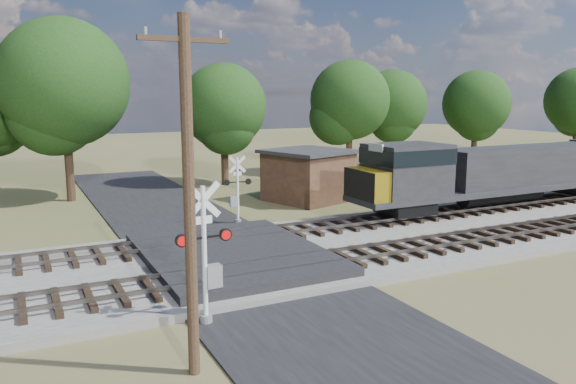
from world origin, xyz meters
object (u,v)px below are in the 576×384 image
crossing_signal_near (208,266)px  equipment_shed (308,175)px  utility_pole (189,192)px  crossing_signal_far (236,196)px

crossing_signal_near → equipment_shed: (12.34, 16.31, -0.15)m
crossing_signal_near → equipment_shed: 20.45m
crossing_signal_near → utility_pole: utility_pole is taller
crossing_signal_near → equipment_shed: bearing=48.4°
crossing_signal_far → utility_pole: (-6.93, -14.80, 3.11)m
crossing_signal_far → utility_pole: 16.64m
crossing_signal_near → crossing_signal_far: bearing=60.5°
utility_pole → equipment_shed: bearing=52.9°
utility_pole → crossing_signal_far: bearing=63.4°
crossing_signal_near → utility_pole: size_ratio=0.51×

